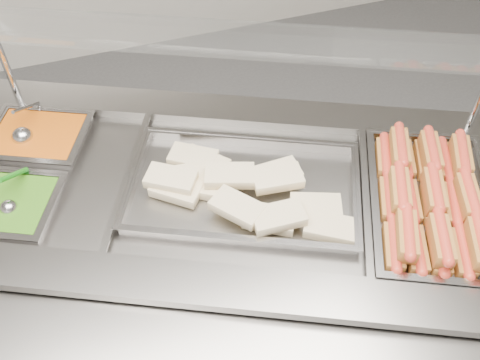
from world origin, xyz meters
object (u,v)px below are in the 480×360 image
object	(u,v)px
steam_counter	(227,263)
ladle	(23,135)
sneeze_guard	(231,40)
pan_wraps	(243,191)
serving_spoon	(10,202)
pan_hotdogs	(428,209)

from	to	relation	value
steam_counter	ladle	size ratio (longest dim) A/B	11.22
steam_counter	sneeze_guard	xyz separation A→B (m)	(0.09, 0.20, 0.80)
sneeze_guard	ladle	bearing A→B (deg)	162.73
pan_wraps	ladle	size ratio (longest dim) A/B	4.28
steam_counter	serving_spoon	size ratio (longest dim) A/B	12.29
ladle	serving_spoon	world-z (taller)	ladle
sneeze_guard	ladle	xyz separation A→B (m)	(-0.65, 0.20, -0.35)
pan_wraps	serving_spoon	xyz separation A→B (m)	(-0.67, 0.14, 0.04)
serving_spoon	ladle	bearing A→B (deg)	79.43
steam_counter	serving_spoon	xyz separation A→B (m)	(-0.61, 0.12, 0.45)
ladle	serving_spoon	size ratio (longest dim) A/B	1.10
pan_hotdogs	ladle	world-z (taller)	ladle
steam_counter	sneeze_guard	world-z (taller)	sneeze_guard
pan_wraps	ladle	xyz separation A→B (m)	(-0.61, 0.42, 0.03)
ladle	pan_wraps	bearing A→B (deg)	-34.53
pan_hotdogs	pan_wraps	size ratio (longest dim) A/B	0.82
pan_hotdogs	pan_wraps	bearing A→B (deg)	155.41
ladle	serving_spoon	distance (m)	0.28
sneeze_guard	pan_hotdogs	distance (m)	0.76
sneeze_guard	steam_counter	bearing A→B (deg)	-114.58
sneeze_guard	pan_hotdogs	size ratio (longest dim) A/B	2.53
steam_counter	serving_spoon	distance (m)	0.77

